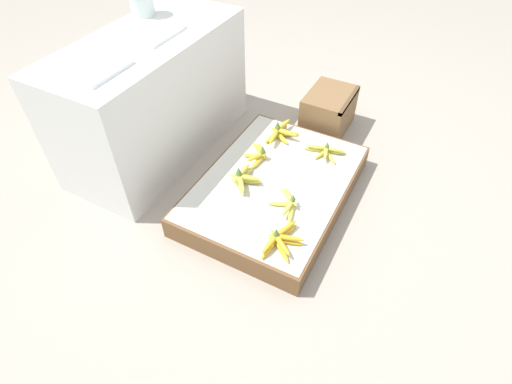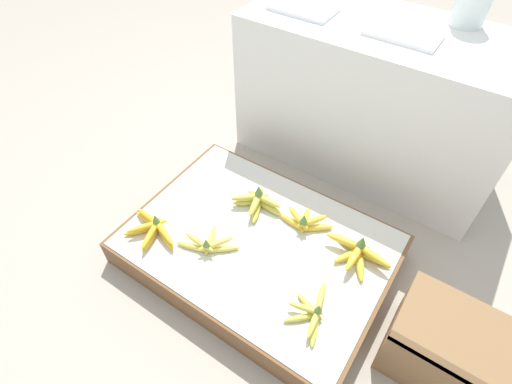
% 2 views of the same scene
% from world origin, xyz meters
% --- Properties ---
extents(ground_plane, '(10.00, 10.00, 0.00)m').
position_xyz_m(ground_plane, '(0.00, 0.00, 0.00)').
color(ground_plane, '#A89E8E').
extents(display_platform, '(1.05, 0.75, 0.13)m').
position_xyz_m(display_platform, '(0.00, 0.00, 0.07)').
color(display_platform, brown).
rests_on(display_platform, ground_plane).
extents(back_vendor_table, '(1.22, 0.54, 0.71)m').
position_xyz_m(back_vendor_table, '(0.09, 0.84, 0.36)').
color(back_vendor_table, white).
rests_on(back_vendor_table, ground_plane).
extents(wooden_crate, '(0.36, 0.28, 0.27)m').
position_xyz_m(wooden_crate, '(0.76, -0.02, 0.13)').
color(wooden_crate, olive).
rests_on(wooden_crate, ground_plane).
extents(banana_bunch_front_left, '(0.27, 0.17, 0.09)m').
position_xyz_m(banana_bunch_front_left, '(-0.38, -0.21, 0.16)').
color(banana_bunch_front_left, gold).
rests_on(banana_bunch_front_left, display_platform).
extents(banana_bunch_front_midleft, '(0.23, 0.17, 0.08)m').
position_xyz_m(banana_bunch_front_midleft, '(-0.14, -0.14, 0.16)').
color(banana_bunch_front_midleft, '#DBCC4C').
rests_on(banana_bunch_front_midleft, display_platform).
extents(banana_bunch_front_right, '(0.16, 0.24, 0.08)m').
position_xyz_m(banana_bunch_front_right, '(0.34, -0.16, 0.15)').
color(banana_bunch_front_right, gold).
rests_on(banana_bunch_front_right, display_platform).
extents(banana_bunch_middle_midleft, '(0.23, 0.17, 0.11)m').
position_xyz_m(banana_bunch_middle_midleft, '(-0.10, 0.15, 0.17)').
color(banana_bunch_middle_midleft, gold).
rests_on(banana_bunch_middle_midleft, display_platform).
extents(banana_bunch_middle_midright, '(0.23, 0.14, 0.10)m').
position_xyz_m(banana_bunch_middle_midright, '(0.12, 0.17, 0.16)').
color(banana_bunch_middle_midright, gold).
rests_on(banana_bunch_middle_midright, display_platform).
extents(banana_bunch_middle_right, '(0.28, 0.18, 0.11)m').
position_xyz_m(banana_bunch_middle_right, '(0.37, 0.15, 0.16)').
color(banana_bunch_middle_right, gold).
rests_on(banana_bunch_middle_right, display_platform).
extents(glass_jar, '(0.14, 0.14, 0.16)m').
position_xyz_m(glass_jar, '(0.33, 1.03, 0.80)').
color(glass_jar, silver).
rests_on(glass_jar, back_vendor_table).
extents(foam_tray_white, '(0.29, 0.16, 0.02)m').
position_xyz_m(foam_tray_white, '(0.16, 0.78, 0.72)').
color(foam_tray_white, white).
rests_on(foam_tray_white, back_vendor_table).
extents(foam_tray_dark, '(0.28, 0.17, 0.02)m').
position_xyz_m(foam_tray_dark, '(-0.29, 0.78, 0.72)').
color(foam_tray_dark, white).
rests_on(foam_tray_dark, back_vendor_table).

